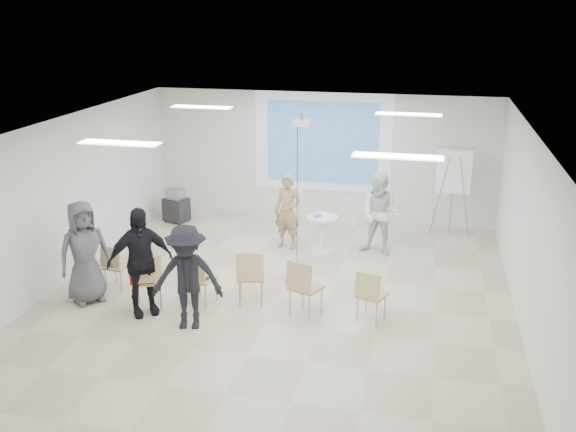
% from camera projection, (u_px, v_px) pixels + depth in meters
% --- Properties ---
extents(floor, '(8.00, 9.00, 0.10)m').
position_uv_depth(floor, '(278.00, 300.00, 11.24)').
color(floor, beige).
rests_on(floor, ground).
extents(ceiling, '(8.00, 9.00, 0.10)m').
position_uv_depth(ceiling, '(277.00, 125.00, 10.27)').
color(ceiling, white).
rests_on(ceiling, wall_back).
extents(wall_back, '(8.00, 0.10, 3.00)m').
position_uv_depth(wall_back, '(323.00, 157.00, 14.97)').
color(wall_back, silver).
rests_on(wall_back, floor).
extents(wall_left, '(0.10, 9.00, 3.00)m').
position_uv_depth(wall_left, '(60.00, 201.00, 11.59)').
color(wall_left, silver).
rests_on(wall_left, floor).
extents(wall_right, '(0.10, 9.00, 3.00)m').
position_uv_depth(wall_right, '(532.00, 234.00, 9.93)').
color(wall_right, silver).
rests_on(wall_right, floor).
extents(projection_halo, '(3.20, 0.01, 2.30)m').
position_uv_depth(projection_halo, '(322.00, 142.00, 14.80)').
color(projection_halo, silver).
rests_on(projection_halo, wall_back).
extents(projection_image, '(2.60, 0.01, 1.90)m').
position_uv_depth(projection_image, '(322.00, 143.00, 14.79)').
color(projection_image, '#356FB5').
rests_on(projection_image, wall_back).
extents(pedestal_table, '(0.86, 0.86, 0.80)m').
position_uv_depth(pedestal_table, '(322.00, 232.00, 13.15)').
color(pedestal_table, white).
rests_on(pedestal_table, floor).
extents(player_left, '(0.74, 0.58, 1.80)m').
position_uv_depth(player_left, '(287.00, 207.00, 13.27)').
color(player_left, tan).
rests_on(player_left, floor).
extents(player_right, '(1.06, 0.93, 1.90)m').
position_uv_depth(player_right, '(380.00, 210.00, 12.93)').
color(player_right, white).
rests_on(player_right, floor).
extents(controller_left, '(0.07, 0.13, 0.04)m').
position_uv_depth(controller_left, '(298.00, 191.00, 13.37)').
color(controller_left, white).
rests_on(controller_left, player_left).
extents(controller_right, '(0.07, 0.14, 0.04)m').
position_uv_depth(controller_right, '(373.00, 190.00, 13.09)').
color(controller_right, silver).
rests_on(controller_right, player_right).
extents(chair_far_left, '(0.44, 0.47, 0.84)m').
position_uv_depth(chair_far_left, '(115.00, 264.00, 11.41)').
color(chair_far_left, tan).
rests_on(chair_far_left, floor).
extents(chair_left_mid, '(0.63, 0.64, 0.99)m').
position_uv_depth(chair_left_mid, '(148.00, 277.00, 10.63)').
color(chair_left_mid, tan).
rests_on(chair_left_mid, floor).
extents(chair_left_inner, '(0.51, 0.54, 0.89)m').
position_uv_depth(chair_left_inner, '(199.00, 276.00, 10.82)').
color(chair_left_inner, tan).
rests_on(chair_left_inner, floor).
extents(chair_center, '(0.55, 0.58, 0.98)m').
position_uv_depth(chair_center, '(250.00, 273.00, 10.79)').
color(chair_center, tan).
rests_on(chair_center, floor).
extents(chair_right_inner, '(0.62, 0.64, 0.99)m').
position_uv_depth(chair_right_inner, '(303.00, 284.00, 10.37)').
color(chair_right_inner, tan).
rests_on(chair_right_inner, floor).
extents(chair_right_far, '(0.53, 0.55, 0.88)m').
position_uv_depth(chair_right_far, '(370.00, 292.00, 10.22)').
color(chair_right_far, tan).
rests_on(chair_right_far, floor).
extents(red_jacket, '(0.39, 0.24, 0.37)m').
position_uv_depth(red_jacket, '(142.00, 273.00, 10.46)').
color(red_jacket, maroon).
rests_on(red_jacket, chair_left_mid).
extents(laptop, '(0.38, 0.31, 0.03)m').
position_uv_depth(laptop, '(202.00, 276.00, 10.92)').
color(laptop, black).
rests_on(laptop, chair_left_inner).
extents(audience_left, '(1.41, 1.34, 2.11)m').
position_uv_depth(audience_left, '(140.00, 254.00, 10.35)').
color(audience_left, black).
rests_on(audience_left, floor).
extents(audience_mid, '(1.36, 0.90, 1.94)m').
position_uv_depth(audience_mid, '(187.00, 271.00, 9.92)').
color(audience_mid, black).
rests_on(audience_mid, floor).
extents(audience_outer, '(1.14, 1.16, 2.01)m').
position_uv_depth(audience_outer, '(84.00, 246.00, 10.81)').
color(audience_outer, '#5A595E').
rests_on(audience_outer, floor).
extents(flipchart_easel, '(0.88, 0.66, 2.02)m').
position_uv_depth(flipchart_easel, '(454.00, 171.00, 13.73)').
color(flipchart_easel, gray).
rests_on(flipchart_easel, floor).
extents(av_cart, '(0.63, 0.57, 0.79)m').
position_uv_depth(av_cart, '(176.00, 206.00, 15.07)').
color(av_cart, black).
rests_on(av_cart, floor).
extents(ceiling_projector, '(0.30, 0.25, 3.00)m').
position_uv_depth(ceiling_projector, '(301.00, 130.00, 11.74)').
color(ceiling_projector, white).
rests_on(ceiling_projector, ceiling).
extents(fluor_panel_nw, '(1.20, 0.30, 0.02)m').
position_uv_depth(fluor_panel_nw, '(202.00, 107.00, 12.56)').
color(fluor_panel_nw, white).
rests_on(fluor_panel_nw, ceiling).
extents(fluor_panel_ne, '(1.20, 0.30, 0.02)m').
position_uv_depth(fluor_panel_ne, '(409.00, 114.00, 11.74)').
color(fluor_panel_ne, white).
rests_on(fluor_panel_ne, ceiling).
extents(fluor_panel_sw, '(1.20, 0.30, 0.02)m').
position_uv_depth(fluor_panel_sw, '(120.00, 143.00, 9.31)').
color(fluor_panel_sw, white).
rests_on(fluor_panel_sw, ceiling).
extents(fluor_panel_se, '(1.20, 0.30, 0.02)m').
position_uv_depth(fluor_panel_se, '(398.00, 156.00, 8.49)').
color(fluor_panel_se, white).
rests_on(fluor_panel_se, ceiling).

